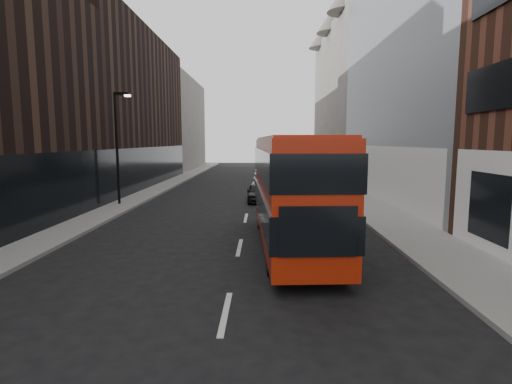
{
  "coord_description": "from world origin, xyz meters",
  "views": [
    {
      "loc": [
        0.89,
        -7.18,
        4.13
      ],
      "look_at": [
        0.68,
        5.58,
        2.5
      ],
      "focal_mm": 28.0,
      "sensor_mm": 36.0,
      "label": 1
    }
  ],
  "objects_px": {
    "red_bus": "(292,187)",
    "car_a": "(258,192)",
    "street_lamp": "(118,140)",
    "car_c": "(302,179)",
    "car_b": "(294,190)",
    "grey_bus": "(287,161)"
  },
  "relations": [
    {
      "from": "street_lamp",
      "to": "grey_bus",
      "type": "relative_size",
      "value": 0.64
    },
    {
      "from": "grey_bus",
      "to": "car_b",
      "type": "distance_m",
      "value": 18.51
    },
    {
      "from": "red_bus",
      "to": "car_b",
      "type": "height_order",
      "value": "red_bus"
    },
    {
      "from": "car_b",
      "to": "car_c",
      "type": "bearing_deg",
      "value": 82.5
    },
    {
      "from": "car_b",
      "to": "street_lamp",
      "type": "bearing_deg",
      "value": -166.91
    },
    {
      "from": "car_a",
      "to": "car_c",
      "type": "relative_size",
      "value": 0.85
    },
    {
      "from": "red_bus",
      "to": "car_b",
      "type": "relative_size",
      "value": 2.41
    },
    {
      "from": "car_a",
      "to": "car_b",
      "type": "height_order",
      "value": "car_b"
    },
    {
      "from": "street_lamp",
      "to": "car_c",
      "type": "xyz_separation_m",
      "value": [
        12.86,
        12.06,
        -3.54
      ]
    },
    {
      "from": "red_bus",
      "to": "car_a",
      "type": "bearing_deg",
      "value": 93.89
    },
    {
      "from": "red_bus",
      "to": "car_c",
      "type": "xyz_separation_m",
      "value": [
        2.6,
        21.88,
        -1.74
      ]
    },
    {
      "from": "street_lamp",
      "to": "car_b",
      "type": "bearing_deg",
      "value": 11.69
    },
    {
      "from": "car_a",
      "to": "car_c",
      "type": "bearing_deg",
      "value": 65.91
    },
    {
      "from": "street_lamp",
      "to": "red_bus",
      "type": "relative_size",
      "value": 0.65
    },
    {
      "from": "grey_bus",
      "to": "car_b",
      "type": "height_order",
      "value": "grey_bus"
    },
    {
      "from": "street_lamp",
      "to": "car_c",
      "type": "height_order",
      "value": "street_lamp"
    },
    {
      "from": "street_lamp",
      "to": "car_b",
      "type": "height_order",
      "value": "street_lamp"
    },
    {
      "from": "car_b",
      "to": "car_c",
      "type": "xyz_separation_m",
      "value": [
        1.52,
        9.71,
        -0.09
      ]
    },
    {
      "from": "street_lamp",
      "to": "car_a",
      "type": "distance_m",
      "value": 9.72
    },
    {
      "from": "grey_bus",
      "to": "red_bus",
      "type": "bearing_deg",
      "value": -90.95
    },
    {
      "from": "car_a",
      "to": "street_lamp",
      "type": "bearing_deg",
      "value": -169.46
    },
    {
      "from": "red_bus",
      "to": "car_a",
      "type": "height_order",
      "value": "red_bus"
    }
  ]
}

